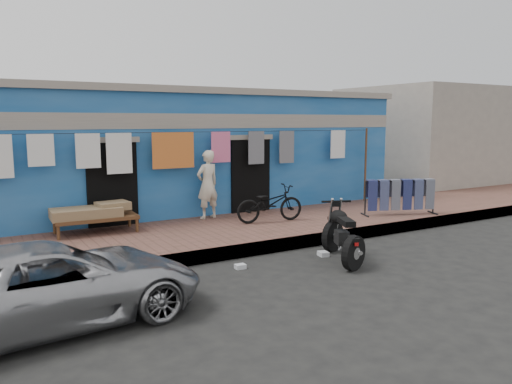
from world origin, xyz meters
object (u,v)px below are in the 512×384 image
car (53,283)px  bicycle (270,200)px  seated_person (208,184)px  jeans_rack (400,196)px  charpoy (96,219)px  motorcycle (343,232)px

car → bicycle: 5.99m
car → seated_person: 5.88m
car → jeans_rack: (8.38, 2.18, 0.16)m
charpoy → seated_person: bearing=5.3°
car → motorcycle: size_ratio=2.25×
bicycle → seated_person: bearing=50.2°
seated_person → jeans_rack: 4.74m
car → motorcycle: car is taller
jeans_rack → charpoy: bearing=165.9°
seated_person → bicycle: seated_person is taller
motorcycle → charpoy: motorcycle is taller
seated_person → charpoy: (-2.67, -0.25, -0.52)m
bicycle → charpoy: size_ratio=0.90×
bicycle → jeans_rack: bicycle is taller
bicycle → jeans_rack: 3.36m
car → charpoy: size_ratio=2.16×
motorcycle → charpoy: bearing=159.2°
bicycle → motorcycle: size_ratio=0.94×
bicycle → motorcycle: bicycle is taller
car → seated_person: size_ratio=2.36×
bicycle → motorcycle: bearing=-174.6°
car → charpoy: bearing=-25.5°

